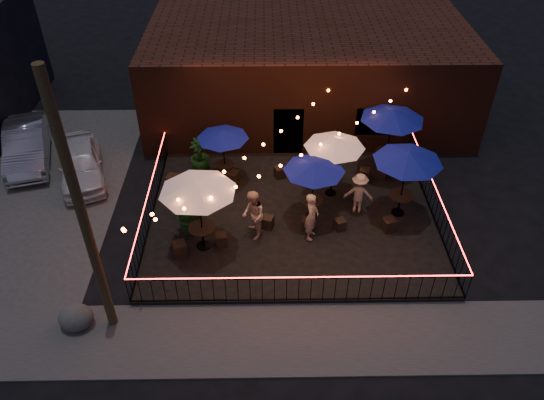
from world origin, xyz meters
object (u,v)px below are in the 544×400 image
at_px(boulder, 76,317).
at_px(utility_pole, 83,218).
at_px(cooler, 185,202).
at_px(cafe_table_2, 314,167).
at_px(cafe_table_3, 335,144).
at_px(cafe_table_5, 393,116).
at_px(cafe_table_0, 197,187).
at_px(cafe_table_1, 223,135).
at_px(cafe_table_4, 408,158).

bearing_deg(boulder, utility_pole, 5.46).
distance_m(cooler, boulder, 5.59).
bearing_deg(utility_pole, cafe_table_2, 36.70).
bearing_deg(cafe_table_3, cooler, -169.54).
xyz_separation_m(cafe_table_5, cooler, (-7.60, -2.50, -2.02)).
bearing_deg(cafe_table_2, cooler, 175.76).
height_order(cafe_table_0, cafe_table_5, cafe_table_0).
height_order(cafe_table_1, boulder, cafe_table_1).
bearing_deg(cafe_table_1, cafe_table_2, -36.17).
relative_size(cafe_table_4, cafe_table_5, 1.17).
bearing_deg(cafe_table_3, boulder, -143.00).
bearing_deg(cafe_table_2, cafe_table_0, -157.93).
bearing_deg(cafe_table_0, boulder, -137.08).
xyz_separation_m(utility_pole, cafe_table_2, (6.08, 4.53, -1.73)).
bearing_deg(boulder, cafe_table_4, 25.04).
distance_m(cafe_table_0, boulder, 5.11).
height_order(cafe_table_4, cafe_table_5, cafe_table_5).
height_order(cafe_table_0, cafe_table_4, cafe_table_0).
xyz_separation_m(cafe_table_3, cafe_table_5, (2.31, 1.52, 0.23)).
bearing_deg(boulder, cafe_table_0, 42.92).
height_order(cafe_table_1, cafe_table_5, cafe_table_5).
relative_size(cafe_table_5, boulder, 2.82).
distance_m(cafe_table_2, cafe_table_4, 3.13).
relative_size(cafe_table_2, boulder, 2.46).
bearing_deg(cooler, cafe_table_4, -4.92).
height_order(cafe_table_1, cooler, cafe_table_1).
xyz_separation_m(cafe_table_1, cafe_table_4, (6.31, -2.20, 0.42)).
bearing_deg(cafe_table_5, cafe_table_2, -137.72).
xyz_separation_m(cafe_table_2, cafe_table_4, (3.12, 0.13, 0.26)).
relative_size(utility_pole, boulder, 8.50).
distance_m(cafe_table_2, cafe_table_3, 1.54).
bearing_deg(cafe_table_5, utility_pole, -141.31).
bearing_deg(cafe_table_3, utility_pole, -139.71).
bearing_deg(cafe_table_1, cafe_table_4, -19.24).
bearing_deg(cafe_table_2, utility_pole, -143.30).
relative_size(cafe_table_3, cafe_table_5, 0.92).
bearing_deg(cafe_table_2, cafe_table_4, 2.39).
distance_m(cafe_table_1, cooler, 2.84).
height_order(cafe_table_1, cafe_table_2, cafe_table_2).
bearing_deg(cafe_table_3, cafe_table_1, 165.70).
relative_size(cafe_table_1, cafe_table_3, 0.87).
xyz_separation_m(cafe_table_0, cooler, (-0.78, 1.84, -2.05)).
relative_size(utility_pole, cooler, 9.95).
bearing_deg(utility_pole, cafe_table_3, 40.29).
xyz_separation_m(cafe_table_3, cooler, (-5.30, -0.98, -1.79)).
relative_size(cafe_table_3, cooler, 3.05).
distance_m(utility_pole, cafe_table_3, 9.19).
bearing_deg(cafe_table_0, cafe_table_3, 31.91).
distance_m(cafe_table_2, cooler, 4.81).
bearing_deg(cafe_table_4, cafe_table_0, -166.54).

